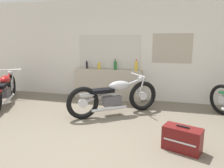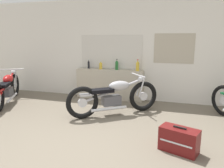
{
  "view_description": "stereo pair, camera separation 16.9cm",
  "coord_description": "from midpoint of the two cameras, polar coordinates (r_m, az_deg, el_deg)",
  "views": [
    {
      "loc": [
        1.29,
        -2.81,
        1.73
      ],
      "look_at": [
        0.03,
        1.87,
        0.7
      ],
      "focal_mm": 35.0,
      "sensor_mm": 36.0,
      "label": 1
    },
    {
      "loc": [
        1.45,
        -2.77,
        1.73
      ],
      "look_at": [
        0.03,
        1.87,
        0.7
      ],
      "focal_mm": 35.0,
      "sensor_mm": 36.0,
      "label": 2
    }
  ],
  "objects": [
    {
      "name": "bottle_center",
      "position": [
        6.12,
        2.05,
        4.98
      ],
      "size": [
        0.09,
        0.09,
        0.3
      ],
      "color": "#23662D",
      "rests_on": "sill_counter"
    },
    {
      "name": "motorcycle_silver",
      "position": [
        4.96,
        1.6,
        -3.29
      ],
      "size": [
        1.8,
        1.44,
        0.89
      ],
      "color": "black",
      "rests_on": "ground_plane"
    },
    {
      "name": "sill_counter",
      "position": [
        6.25,
        0.08,
        -0.07
      ],
      "size": [
        1.93,
        0.28,
        0.85
      ],
      "color": "#B7AD99",
      "rests_on": "ground_plane"
    },
    {
      "name": "wall_back",
      "position": [
        6.19,
        4.26,
        8.87
      ],
      "size": [
        10.0,
        0.07,
        2.8
      ],
      "color": "silver",
      "rests_on": "ground_plane"
    },
    {
      "name": "ground_plane",
      "position": [
        3.56,
        -8.33,
        -17.24
      ],
      "size": [
        24.0,
        24.0,
        0.0
      ],
      "primitive_type": "plane",
      "color": "#706656"
    },
    {
      "name": "bottle_leftmost",
      "position": [
        6.4,
        -5.36,
        5.13
      ],
      "size": [
        0.06,
        0.06,
        0.27
      ],
      "color": "black",
      "rests_on": "sill_counter"
    },
    {
      "name": "hard_case_darkred",
      "position": [
        3.64,
        18.41,
        -13.7
      ],
      "size": [
        0.63,
        0.45,
        0.4
      ],
      "color": "maroon",
      "rests_on": "ground_plane"
    },
    {
      "name": "motorcycle_red",
      "position": [
        6.47,
        -24.93,
        -0.9
      ],
      "size": [
        1.08,
        1.96,
        0.85
      ],
      "color": "black",
      "rests_on": "ground_plane"
    },
    {
      "name": "bottle_left_center",
      "position": [
        6.23,
        -2.19,
        4.85
      ],
      "size": [
        0.08,
        0.08,
        0.24
      ],
      "color": "gold",
      "rests_on": "sill_counter"
    },
    {
      "name": "bottle_right_center",
      "position": [
        5.94,
        7.52,
        4.73
      ],
      "size": [
        0.09,
        0.09,
        0.31
      ],
      "color": "gold",
      "rests_on": "sill_counter"
    }
  ]
}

